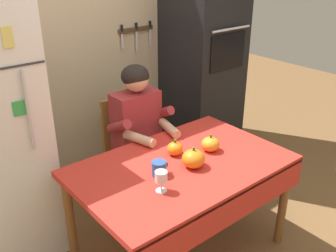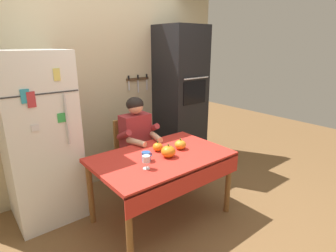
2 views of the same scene
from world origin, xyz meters
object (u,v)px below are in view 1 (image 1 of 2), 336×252
Objects in this scene: chair_behind_person at (129,147)px; pumpkin_small at (210,144)px; dining_table at (184,176)px; seated_person at (141,130)px; pumpkin_medium at (175,149)px; wine_glass at (161,178)px; pumpkin_large at (193,159)px; wall_oven at (203,62)px; coffee_mug at (159,168)px.

chair_behind_person is 7.34× the size of pumpkin_small.
dining_table is 1.12× the size of seated_person.
pumpkin_small is at bearing -26.07° from pumpkin_medium.
pumpkin_large is (0.33, 0.08, -0.03)m from wine_glass.
wall_oven is at bearing 43.84° from pumpkin_large.
wine_glass is at bearing -141.77° from wall_oven.
wine_glass is 0.88× the size of pumpkin_large.
wall_oven is 17.95× the size of coffee_mug.
dining_table is 11.05× the size of pumpkin_small.
pumpkin_large is at bearing -160.30° from pumpkin_small.
dining_table is 0.30m from pumpkin_small.
dining_table is at bearing -173.86° from pumpkin_small.
pumpkin_large is (-0.07, -0.85, 0.29)m from chair_behind_person.
dining_table is 1.51× the size of chair_behind_person.
wall_oven is at bearing 36.29° from coffee_mug.
wine_glass is (-0.40, -0.74, 0.09)m from seated_person.
pumpkin_large is (-0.07, -0.66, 0.06)m from seated_person.
wine_glass is at bearing -154.91° from dining_table.
wall_oven reaches higher than chair_behind_person.
chair_behind_person is 6.27× the size of pumpkin_large.
wall_oven is 1.10m from chair_behind_person.
seated_person is at bearing 61.88° from wine_glass.
seated_person is at bearing -161.47° from wall_oven.
pumpkin_large is at bearing -95.90° from seated_person.
pumpkin_small is at bearing -131.13° from wall_oven.
wall_oven is 14.15× the size of pumpkin_large.
wall_oven is 1.05m from seated_person.
wall_oven is 1.21m from pumpkin_small.
chair_behind_person is 8.11× the size of pumpkin_medium.
dining_table is 0.20m from pumpkin_medium.
seated_person reaches higher than pumpkin_medium.
chair_behind_person is 0.71m from pumpkin_medium.
seated_person reaches higher than wine_glass.
pumpkin_medium is (0.01, 0.20, -0.01)m from pumpkin_large.
pumpkin_medium is (-1.01, -0.78, -0.26)m from wall_oven.
pumpkin_small is (0.24, 0.09, -0.01)m from pumpkin_large.
dining_table is 0.16m from pumpkin_large.
pumpkin_medium is at bearing 86.24° from pumpkin_large.
pumpkin_medium is (0.04, 0.14, 0.13)m from dining_table.
pumpkin_small is at bearing 19.70° from pumpkin_large.
pumpkin_large is 0.25m from pumpkin_small.
chair_behind_person reaches higher than pumpkin_medium.
chair_behind_person is 0.75× the size of seated_person.
pumpkin_large is at bearing -136.16° from wall_oven.
pumpkin_small is at bearing 3.04° from coffee_mug.
seated_person is 8.39× the size of pumpkin_large.
seated_person is at bearing 106.60° from pumpkin_small.
wall_oven reaches higher than coffee_mug.
chair_behind_person is at bearing 66.91° from wine_glass.
seated_person is at bearing 80.76° from dining_table.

